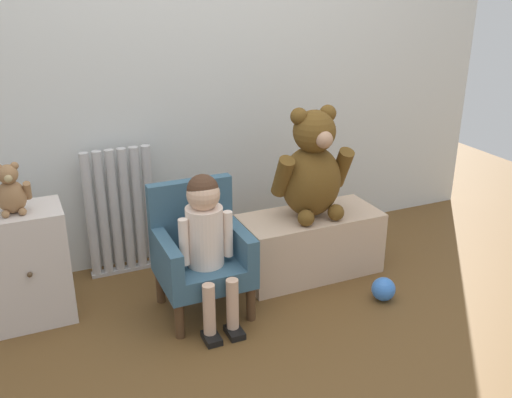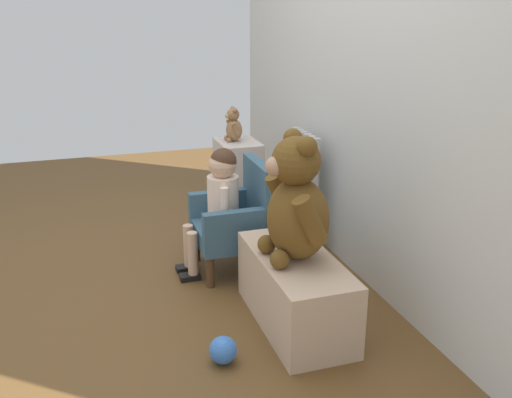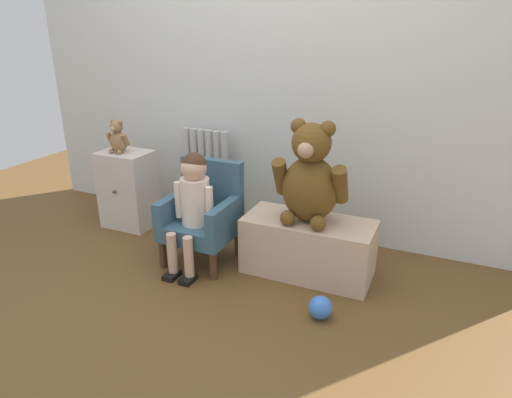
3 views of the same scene
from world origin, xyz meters
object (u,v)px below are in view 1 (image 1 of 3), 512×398
at_px(low_bench, 310,244).
at_px(toy_ball, 383,289).
at_px(small_dresser, 29,266).
at_px(small_teddy_bear, 11,191).
at_px(large_teddy_bear, 312,169).
at_px(child_figure, 206,229).
at_px(child_armchair, 200,251).
at_px(radiator, 121,213).

bearing_deg(low_bench, toy_ball, -63.45).
xyz_separation_m(small_dresser, small_teddy_bear, (-0.02, -0.02, 0.38)).
bearing_deg(small_dresser, small_teddy_bear, -132.88).
relative_size(low_bench, large_teddy_bear, 1.29).
bearing_deg(small_teddy_bear, child_figure, -21.44).
height_order(child_armchair, small_teddy_bear, small_teddy_bear).
relative_size(small_teddy_bear, toy_ball, 1.91).
distance_m(radiator, child_armchair, 0.57).
distance_m(low_bench, large_teddy_bear, 0.42).
height_order(child_figure, small_teddy_bear, small_teddy_bear).
relative_size(large_teddy_bear, small_teddy_bear, 2.54).
height_order(child_armchair, toy_ball, child_armchair).
bearing_deg(large_teddy_bear, child_figure, -163.51).
bearing_deg(radiator, small_teddy_bear, -148.75).
distance_m(radiator, low_bench, 1.02).
height_order(child_armchair, low_bench, child_armchair).
relative_size(child_figure, low_bench, 0.95).
height_order(small_dresser, small_teddy_bear, small_teddy_bear).
relative_size(child_figure, small_teddy_bear, 3.11).
height_order(child_armchair, large_teddy_bear, large_teddy_bear).
bearing_deg(toy_ball, small_teddy_bear, 162.45).
xyz_separation_m(child_figure, toy_ball, (0.85, -0.21, -0.40)).
bearing_deg(low_bench, small_dresser, 174.56).
relative_size(child_armchair, large_teddy_bear, 1.07).
height_order(radiator, small_teddy_bear, small_teddy_bear).
xyz_separation_m(radiator, small_dresser, (-0.49, -0.28, -0.07)).
xyz_separation_m(small_dresser, child_armchair, (0.75, -0.22, 0.02)).
distance_m(child_armchair, small_teddy_bear, 0.87).
xyz_separation_m(child_armchair, toy_ball, (0.85, -0.31, -0.24)).
xyz_separation_m(radiator, child_armchair, (0.27, -0.51, -0.05)).
height_order(child_figure, low_bench, child_figure).
relative_size(radiator, toy_ball, 5.84).
xyz_separation_m(child_figure, small_teddy_bear, (-0.77, 0.30, 0.20)).
distance_m(low_bench, small_teddy_bear, 1.50).
bearing_deg(small_dresser, radiator, 30.38).
relative_size(radiator, small_teddy_bear, 3.06).
bearing_deg(small_teddy_bear, toy_ball, -17.55).
xyz_separation_m(radiator, child_figure, (0.27, -0.61, 0.11)).
bearing_deg(radiator, child_armchair, -62.22).
height_order(small_teddy_bear, toy_ball, small_teddy_bear).
height_order(radiator, large_teddy_bear, large_teddy_bear).
height_order(radiator, toy_ball, radiator).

